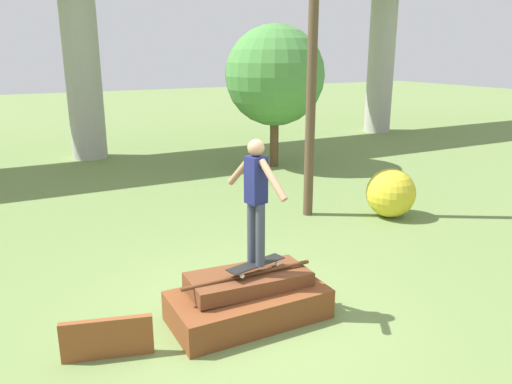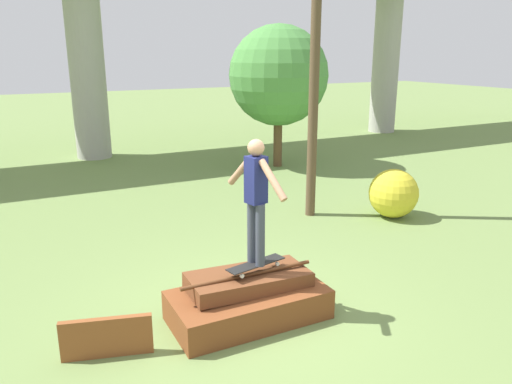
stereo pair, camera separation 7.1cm
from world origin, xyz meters
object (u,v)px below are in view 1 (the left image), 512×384
Objects in this scene: utility_pole at (313,30)px; tree_behind_left at (275,76)px; bush_yellow_flowering at (391,193)px; skater at (256,194)px; skateboard at (256,264)px.

utility_pole is 4.85m from tree_behind_left.
bush_yellow_flowering is at bearing -31.82° from utility_pole.
bush_yellow_flowering is (1.47, -0.91, -3.26)m from utility_pole.
skater is at bearing -132.28° from utility_pole.
skateboard is at bearing -152.21° from bush_yellow_flowering.
bush_yellow_flowering is at bearing 27.79° from skateboard.
utility_pole reaches higher than skateboard.
bush_yellow_flowering reaches higher than skateboard.
tree_behind_left is 4.04× the size of bush_yellow_flowering.
bush_yellow_flowering is (4.41, 2.32, -0.21)m from skateboard.
skater is at bearing 180.00° from skateboard.
bush_yellow_flowering is at bearing -92.22° from tree_behind_left.
skater is at bearing -152.21° from bush_yellow_flowering.
tree_behind_left reaches higher than skater.
skateboard is 0.84× the size of bush_yellow_flowering.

